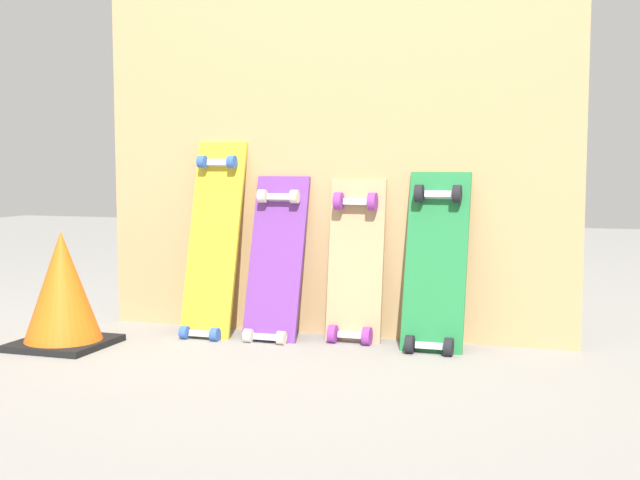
% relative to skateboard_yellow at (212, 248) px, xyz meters
% --- Properties ---
extents(ground_plane, '(12.00, 12.00, 0.00)m').
position_rel_skateboard_yellow_xyz_m(ground_plane, '(0.44, 0.07, -0.34)').
color(ground_plane, gray).
extents(plywood_wall_panel, '(1.88, 0.04, 1.81)m').
position_rel_skateboard_yellow_xyz_m(plywood_wall_panel, '(0.44, 0.14, 0.56)').
color(plywood_wall_panel, tan).
rests_on(plywood_wall_panel, ground).
extents(skateboard_yellow, '(0.21, 0.27, 0.83)m').
position_rel_skateboard_yellow_xyz_m(skateboard_yellow, '(0.00, 0.00, 0.00)').
color(skateboard_yellow, gold).
rests_on(skateboard_yellow, ground).
extents(skateboard_purple, '(0.21, 0.25, 0.69)m').
position_rel_skateboard_yellow_xyz_m(skateboard_purple, '(0.26, 0.01, -0.07)').
color(skateboard_purple, '#6B338C').
rests_on(skateboard_purple, ground).
extents(skateboard_natural, '(0.21, 0.17, 0.67)m').
position_rel_skateboard_yellow_xyz_m(skateboard_natural, '(0.56, 0.06, -0.06)').
color(skateboard_natural, tan).
rests_on(skateboard_natural, ground).
extents(skateboard_green, '(0.22, 0.25, 0.71)m').
position_rel_skateboard_yellow_xyz_m(skateboard_green, '(0.87, 0.01, -0.05)').
color(skateboard_green, '#1E7238').
rests_on(skateboard_green, ground).
extents(traffic_cone, '(0.32, 0.32, 0.43)m').
position_rel_skateboard_yellow_xyz_m(traffic_cone, '(-0.43, -0.37, -0.13)').
color(traffic_cone, black).
rests_on(traffic_cone, ground).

